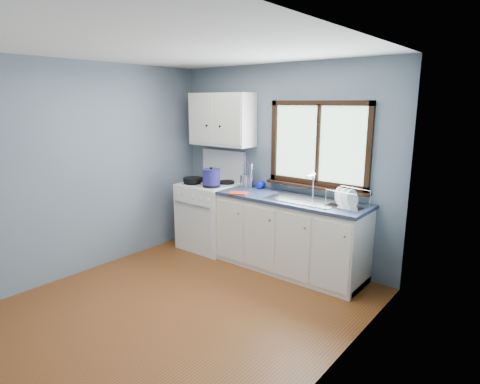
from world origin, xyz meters
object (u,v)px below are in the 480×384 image
Objects in this scene: utensil_crock at (245,181)px; dish_rack at (347,202)px; sink at (304,205)px; thermos at (251,175)px; skillet at (193,180)px; stockpot at (211,177)px; base_cabinets at (290,238)px; gas_range at (210,214)px.

dish_rack is at bearing -5.16° from utensil_crock.
sink is 0.53m from dish_rack.
utensil_crock is 0.94× the size of dish_rack.
thermos is at bearing 8.14° from utensil_crock.
skillet is 1.65× the size of stockpot.
stockpot is 1.84m from dish_rack.
base_cabinets is 1.32m from stockpot.
skillet is at bearing -173.80° from sink.
skillet is 0.96× the size of dish_rack.
stockpot is at bearing -171.71° from base_cabinets.
stockpot is 0.78× the size of thermos.
stockpot is 0.52m from thermos.
dish_rack is (0.52, 0.01, 0.11)m from sink.
gas_range is at bearing -170.76° from dish_rack.
sink is 1.34m from stockpot.
gas_range reaches higher than base_cabinets.
utensil_crock reaches higher than sink.
stockpot is at bearing -40.89° from gas_range.
sink is at bearing -170.36° from dish_rack.
stockpot reaches higher than dish_rack.
sink is at bearing -9.98° from thermos.
base_cabinets is at bearing 8.29° from stockpot.
dish_rack is (1.43, -0.15, -0.11)m from thermos.
gas_range is 1.53m from sink.
stockpot is 0.58× the size of dish_rack.
skillet is 0.34m from stockpot.
skillet is 2.17m from dish_rack.
sink is 1.95× the size of dish_rack.
skillet is 1.02× the size of utensil_crock.
sink is 3.34× the size of stockpot.
gas_range is at bearing 40.27° from skillet.
base_cabinets is 5.74× the size of thermos.
base_cabinets is 4.58× the size of utensil_crock.
base_cabinets is 0.48m from sink.
sink is at bearing -0.13° from base_cabinets.
dish_rack is (2.16, 0.19, -0.01)m from skillet.
gas_range reaches higher than sink.
utensil_crock reaches higher than skillet.
skillet is (-1.46, -0.18, 0.58)m from base_cabinets.
stockpot is (0.17, -0.15, 0.57)m from gas_range.
gas_range is 0.54m from skillet.
sink is (0.18, -0.00, 0.45)m from base_cabinets.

